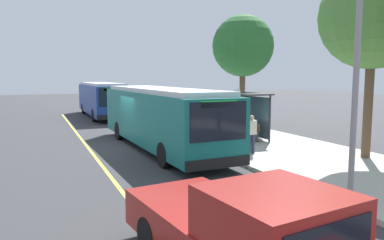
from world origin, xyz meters
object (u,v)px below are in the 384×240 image
at_px(transit_bus_main, 160,116).
at_px(pickup_truck, 245,238).
at_px(pedestrian_commuter, 251,132).
at_px(waiting_bench, 248,131).
at_px(transit_bus_second, 102,98).
at_px(route_sign_post, 237,112).

bearing_deg(transit_bus_main, pickup_truck, -11.70).
bearing_deg(pedestrian_commuter, waiting_bench, 150.31).
xyz_separation_m(transit_bus_main, pickup_truck, (11.86, -2.46, -0.76)).
height_order(transit_bus_second, pedestrian_commuter, transit_bus_second).
bearing_deg(transit_bus_second, route_sign_post, 8.77).
distance_m(transit_bus_main, waiting_bench, 4.90).
distance_m(transit_bus_second, waiting_bench, 16.73).
distance_m(transit_bus_main, transit_bus_second, 15.71).
bearing_deg(waiting_bench, pickup_truck, -31.98).
relative_size(transit_bus_main, pedestrian_commuter, 6.92).
bearing_deg(transit_bus_main, transit_bus_second, -179.46).
distance_m(waiting_bench, route_sign_post, 3.49).
height_order(route_sign_post, pedestrian_commuter, route_sign_post).
bearing_deg(waiting_bench, transit_bus_main, -92.92).
bearing_deg(pickup_truck, transit_bus_second, 175.22).
distance_m(pickup_truck, waiting_bench, 13.70).
distance_m(transit_bus_main, route_sign_post, 3.82).
relative_size(transit_bus_second, waiting_bench, 6.91).
distance_m(pickup_truck, route_sign_post, 10.58).
bearing_deg(waiting_bench, transit_bus_second, -162.77).
relative_size(transit_bus_second, route_sign_post, 3.95).
height_order(transit_bus_main, waiting_bench, transit_bus_main).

